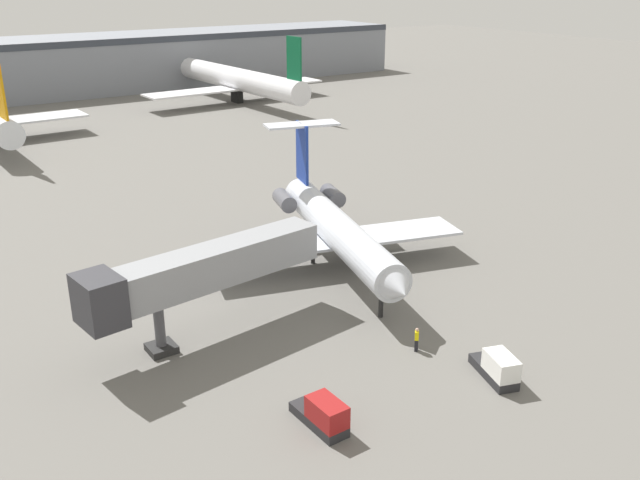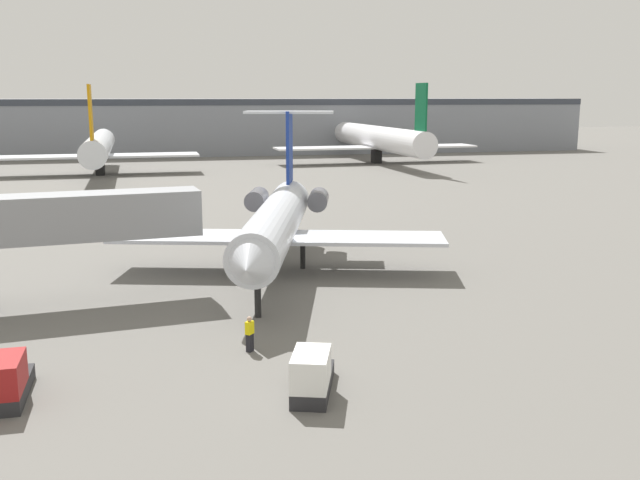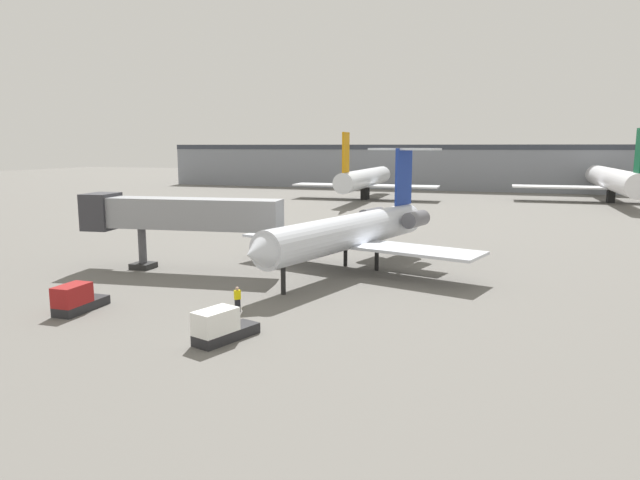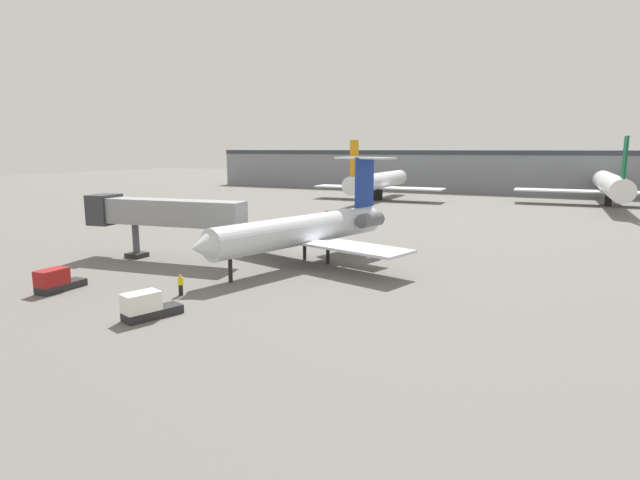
{
  "view_description": "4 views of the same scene",
  "coord_description": "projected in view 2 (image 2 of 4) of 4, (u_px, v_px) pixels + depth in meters",
  "views": [
    {
      "loc": [
        -34.18,
        -43.68,
        23.79
      ],
      "look_at": [
        -2.92,
        2.23,
        2.2
      ],
      "focal_mm": 39.25,
      "sensor_mm": 36.0,
      "label": 1
    },
    {
      "loc": [
        -9.73,
        -44.94,
        11.65
      ],
      "look_at": [
        0.19,
        -1.43,
        2.61
      ],
      "focal_mm": 40.07,
      "sensor_mm": 36.0,
      "label": 2
    },
    {
      "loc": [
        10.95,
        -46.16,
        10.72
      ],
      "look_at": [
        -4.21,
        -1.92,
        3.05
      ],
      "focal_mm": 32.29,
      "sensor_mm": 36.0,
      "label": 3
    },
    {
      "loc": [
        21.29,
        -44.51,
        11.41
      ],
      "look_at": [
        -0.16,
        -0.25,
        2.78
      ],
      "focal_mm": 29.24,
      "sensor_mm": 36.0,
      "label": 4
    }
  ],
  "objects": [
    {
      "name": "parked_airliner_west_end",
      "position": [
        99.0,
        147.0,
        106.28
      ],
      "size": [
        29.39,
        34.9,
        13.09
      ],
      "color": "silver",
      "rests_on": "ground_plane"
    },
    {
      "name": "baggage_tug_lead",
      "position": [
        312.0,
        375.0,
        28.1
      ],
      "size": [
        2.59,
        4.24,
        1.9
      ],
      "color": "#262628",
      "rests_on": "ground_plane"
    },
    {
      "name": "terminal_building",
      "position": [
        204.0,
        126.0,
        145.85
      ],
      "size": [
        159.5,
        18.65,
        11.03
      ],
      "color": "gray",
      "rests_on": "ground_plane"
    },
    {
      "name": "regional_jet",
      "position": [
        277.0,
        220.0,
        47.21
      ],
      "size": [
        22.54,
        26.0,
        10.5
      ],
      "color": "silver",
      "rests_on": "ground_plane"
    },
    {
      "name": "parked_airliner_west_mid",
      "position": [
        377.0,
        138.0,
        124.8
      ],
      "size": [
        36.18,
        42.95,
        13.5
      ],
      "color": "white",
      "rests_on": "ground_plane"
    },
    {
      "name": "jet_bridge",
      "position": [
        18.0,
        221.0,
        39.02
      ],
      "size": [
        17.83,
        5.04,
        6.59
      ],
      "color": "gray",
      "rests_on": "ground_plane"
    },
    {
      "name": "ground_plane",
      "position": [
        312.0,
        275.0,
        47.38
      ],
      "size": [
        400.0,
        400.0,
        0.1
      ],
      "primitive_type": "cube",
      "color": "#66635E"
    },
    {
      "name": "baggage_tug_trailing",
      "position": [
        6.0,
        381.0,
        27.51
      ],
      "size": [
        1.47,
        4.02,
        1.9
      ],
      "color": "#262628",
      "rests_on": "ground_plane"
    },
    {
      "name": "ground_crew_marshaller",
      "position": [
        250.0,
        334.0,
        32.96
      ],
      "size": [
        0.46,
        0.47,
        1.69
      ],
      "color": "black",
      "rests_on": "ground_plane"
    }
  ]
}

